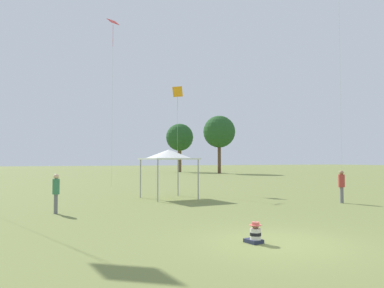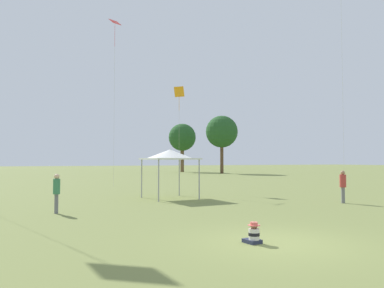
% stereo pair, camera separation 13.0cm
% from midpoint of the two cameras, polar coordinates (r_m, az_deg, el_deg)
% --- Properties ---
extents(ground_plane, '(300.00, 300.00, 0.00)m').
position_cam_midpoint_polar(ground_plane, '(10.54, 13.18, -14.51)').
color(ground_plane, olive).
extents(seated_toddler, '(0.42, 0.49, 0.57)m').
position_cam_midpoint_polar(seated_toddler, '(10.36, 9.71, -13.38)').
color(seated_toddler, '#282D47').
rests_on(seated_toddler, ground).
extents(person_standing_0, '(0.38, 0.38, 1.64)m').
position_cam_midpoint_polar(person_standing_0, '(16.62, -19.73, -6.53)').
color(person_standing_0, slate).
rests_on(person_standing_0, ground).
extents(person_standing_1, '(0.35, 0.35, 1.68)m').
position_cam_midpoint_polar(person_standing_1, '(20.95, 22.17, -5.60)').
color(person_standing_1, slate).
rests_on(person_standing_1, ground).
extents(canopy_tent, '(3.03, 3.03, 2.84)m').
position_cam_midpoint_polar(canopy_tent, '(21.79, -3.23, -1.66)').
color(canopy_tent, white).
rests_on(canopy_tent, ground).
extents(kite_1, '(0.74, 0.73, 7.83)m').
position_cam_midpoint_polar(kite_1, '(28.79, -1.85, 7.42)').
color(kite_1, orange).
rests_on(kite_1, ground).
extents(kite_2, '(1.08, 1.01, 14.41)m').
position_cam_midpoint_polar(kite_2, '(34.28, -11.56, 16.59)').
color(kite_2, red).
rests_on(kite_2, ground).
extents(distant_tree_0, '(5.24, 5.24, 9.29)m').
position_cam_midpoint_polar(distant_tree_0, '(71.83, -1.44, 0.98)').
color(distant_tree_0, brown).
rests_on(distant_tree_0, ground).
extents(distant_tree_2, '(5.45, 5.45, 9.86)m').
position_cam_midpoint_polar(distant_tree_2, '(63.99, 4.61, 1.85)').
color(distant_tree_2, brown).
rests_on(distant_tree_2, ground).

